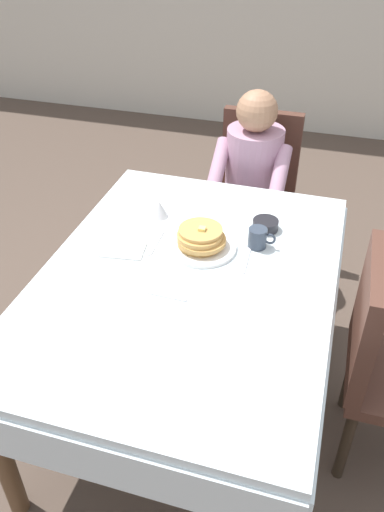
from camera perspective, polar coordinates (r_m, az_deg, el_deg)
The scene contains 13 objects.
ground_plane at distance 2.52m, azimuth -0.46°, elevation -15.37°, with size 14.00×14.00×0.00m, color brown.
dining_table_main at distance 2.05m, azimuth -0.54°, elevation -3.99°, with size 1.12×1.52×0.74m.
chair_diner at distance 3.06m, azimuth 6.91°, elevation 7.73°, with size 0.44×0.45×0.93m.
diner_person at distance 2.86m, azimuth 6.51°, elevation 8.76°, with size 0.40×0.43×1.12m.
plate_breakfast at distance 2.13m, azimuth 1.08°, elevation 1.01°, with size 0.28×0.28×0.02m, color white.
breakfast_stack at distance 2.10m, azimuth 1.00°, elevation 2.01°, with size 0.20×0.20×0.09m.
cup_coffee at distance 2.14m, azimuth 7.19°, elevation 1.97°, with size 0.11×0.08×0.08m.
bowl_butter at distance 2.26m, azimuth 7.99°, elevation 3.38°, with size 0.11×0.11×0.04m, color black.
syrup_pitcher at distance 2.32m, azimuth -3.55°, elevation 5.10°, with size 0.08×0.08×0.07m.
fork_left_of_plate at distance 2.17m, azimuth -3.91°, elevation 1.42°, with size 0.18×0.01×0.01m, color silver.
knife_right_of_plate at distance 2.08m, azimuth 5.97°, elevation -0.28°, with size 0.20×0.01×0.01m, color silver.
spoon_near_edge at distance 1.90m, azimuth -2.74°, elevation -4.40°, with size 0.15×0.01×0.01m, color silver.
napkin_folded at distance 2.14m, azimuth -7.48°, elevation 0.67°, with size 0.17×0.12×0.01m, color white.
Camera 1 is at (0.47, -1.50, 1.97)m, focal length 36.80 mm.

